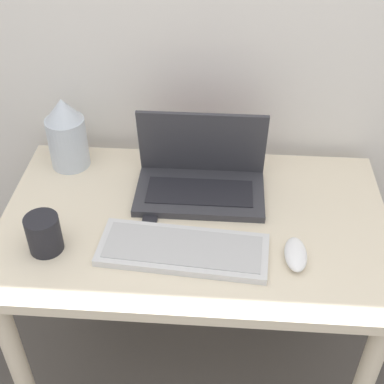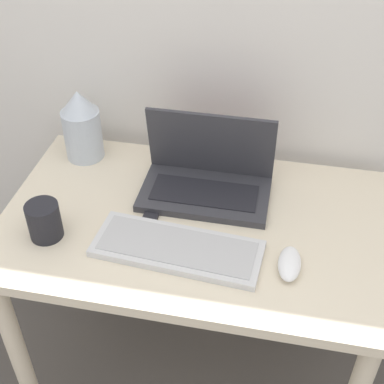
{
  "view_description": "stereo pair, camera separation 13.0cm",
  "coord_description": "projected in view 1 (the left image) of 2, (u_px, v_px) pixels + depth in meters",
  "views": [
    {
      "loc": [
        0.07,
        -0.71,
        1.62
      ],
      "look_at": [
        -0.0,
        0.3,
        0.8
      ],
      "focal_mm": 50.0,
      "sensor_mm": 36.0,
      "label": 1
    },
    {
      "loc": [
        0.2,
        -0.7,
        1.62
      ],
      "look_at": [
        -0.0,
        0.3,
        0.8
      ],
      "focal_mm": 50.0,
      "sensor_mm": 36.0,
      "label": 2
    }
  ],
  "objects": [
    {
      "name": "keyboard",
      "position": [
        183.0,
        250.0,
        1.28
      ],
      "size": [
        0.42,
        0.18,
        0.02
      ],
      "color": "silver",
      "rests_on": "desk"
    },
    {
      "name": "mug",
      "position": [
        44.0,
        234.0,
        1.27
      ],
      "size": [
        0.08,
        0.08,
        0.1
      ],
      "color": "black",
      "rests_on": "desk"
    },
    {
      "name": "vase",
      "position": [
        66.0,
        134.0,
        1.5
      ],
      "size": [
        0.11,
        0.11,
        0.21
      ],
      "color": "silver",
      "rests_on": "desk"
    },
    {
      "name": "mouse",
      "position": [
        296.0,
        254.0,
        1.26
      ],
      "size": [
        0.05,
        0.11,
        0.04
      ],
      "color": "white",
      "rests_on": "desk"
    },
    {
      "name": "mp3_player",
      "position": [
        150.0,
        220.0,
        1.37
      ],
      "size": [
        0.04,
        0.05,
        0.01
      ],
      "color": "black",
      "rests_on": "desk"
    },
    {
      "name": "desk",
      "position": [
        194.0,
        249.0,
        1.44
      ],
      "size": [
        1.0,
        0.62,
        0.7
      ],
      "color": "beige",
      "rests_on": "ground_plane"
    },
    {
      "name": "laptop",
      "position": [
        201.0,
        175.0,
        1.44
      ],
      "size": [
        0.34,
        0.21,
        0.22
      ],
      "color": "#333338",
      "rests_on": "desk"
    }
  ]
}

